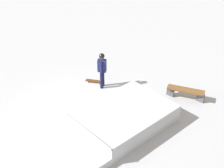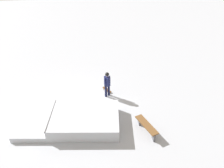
# 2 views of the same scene
# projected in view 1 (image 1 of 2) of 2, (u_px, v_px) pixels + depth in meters

# --- Properties ---
(ground_plane) EXTENTS (60.00, 60.00, 0.00)m
(ground_plane) POSITION_uv_depth(u_px,v_px,m) (87.00, 118.00, 12.14)
(ground_plane) COLOR #B2B7C1
(skate_ramp) EXTENTS (5.64, 3.14, 0.74)m
(skate_ramp) POSITION_uv_depth(u_px,v_px,m) (115.00, 123.00, 11.37)
(skate_ramp) COLOR silver
(skate_ramp) RESTS_ON ground
(skater) EXTENTS (0.39, 0.44, 1.73)m
(skater) POSITION_uv_depth(u_px,v_px,m) (102.00, 68.00, 13.65)
(skater) COLOR black
(skater) RESTS_ON ground
(skateboard) EXTENTS (0.56, 0.80, 0.09)m
(skateboard) POSITION_uv_depth(u_px,v_px,m) (94.00, 81.00, 14.48)
(skateboard) COLOR #593314
(skateboard) RESTS_ON ground
(park_bench) EXTENTS (0.95, 1.64, 0.48)m
(park_bench) POSITION_uv_depth(u_px,v_px,m) (186.00, 92.00, 13.14)
(park_bench) COLOR brown
(park_bench) RESTS_ON ground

